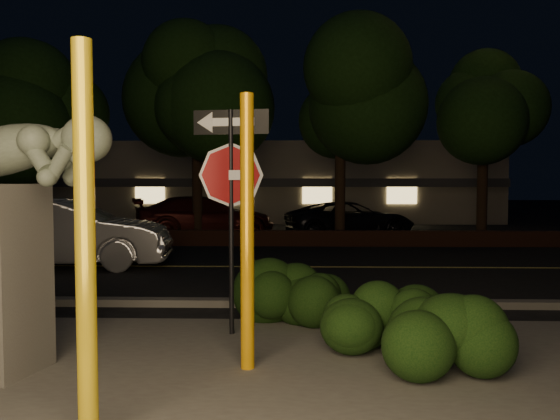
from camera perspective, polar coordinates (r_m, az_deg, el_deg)
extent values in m
plane|color=black|center=(16.12, -1.84, -4.33)|extent=(90.00, 90.00, 0.00)
cube|color=#4C4944|center=(5.45, -9.26, -19.09)|extent=(14.00, 6.00, 0.02)
cube|color=black|center=(13.15, -2.63, -5.97)|extent=(80.00, 8.00, 0.01)
cube|color=#CEBA52|center=(13.15, -2.63, -5.92)|extent=(80.00, 0.12, 0.00)
cube|color=#4C4944|center=(9.13, -4.57, -9.63)|extent=(80.00, 0.25, 0.12)
cube|color=#402014|center=(17.38, -1.58, -2.96)|extent=(40.00, 0.35, 0.50)
cube|color=black|center=(23.07, -0.79, -2.10)|extent=(40.00, 12.00, 0.01)
cube|color=gray|center=(30.97, -0.16, 2.90)|extent=(22.00, 10.00, 4.00)
cube|color=#333338|center=(25.87, -0.52, 2.88)|extent=(22.00, 0.20, 0.40)
cube|color=#FFD87F|center=(26.83, -13.43, 1.95)|extent=(1.40, 0.08, 1.20)
cube|color=#FFD87F|center=(26.08, -4.91, 1.99)|extent=(1.40, 0.08, 1.20)
cube|color=#FFD87F|center=(25.93, 3.91, 1.99)|extent=(1.40, 0.08, 1.20)
cube|color=#FFD87F|center=(26.39, 12.62, 1.94)|extent=(1.40, 0.08, 1.20)
cylinder|color=black|center=(20.97, -23.71, 2.25)|extent=(0.36, 0.36, 3.75)
ellipsoid|color=black|center=(21.23, -23.91, 11.70)|extent=(4.60, 4.60, 4.14)
cylinder|color=black|center=(19.47, -8.65, 3.17)|extent=(0.36, 0.36, 4.25)
ellipsoid|color=black|center=(19.88, -8.74, 14.62)|extent=(5.20, 5.20, 4.68)
cylinder|color=black|center=(18.82, 6.30, 2.81)|extent=(0.36, 0.36, 4.00)
ellipsoid|color=black|center=(19.16, 6.37, 13.88)|extent=(4.80, 4.80, 4.32)
cylinder|color=black|center=(20.33, 20.38, 2.52)|extent=(0.36, 0.36, 3.90)
ellipsoid|color=black|center=(20.61, 20.56, 12.26)|extent=(4.40, 4.40, 3.96)
cylinder|color=yellow|center=(4.46, -19.67, -3.49)|extent=(0.16, 0.16, 3.13)
cylinder|color=#F2A10C|center=(5.89, -3.44, -2.44)|extent=(0.15, 0.15, 2.99)
cylinder|color=black|center=(7.25, -5.12, -1.42)|extent=(0.06, 0.06, 3.00)
cube|color=white|center=(7.23, -5.14, 3.66)|extent=(0.45, 0.09, 0.13)
cube|color=black|center=(7.27, -5.17, 9.15)|extent=(1.01, 0.17, 0.32)
cube|color=white|center=(7.27, -5.17, 9.15)|extent=(0.64, 0.11, 0.13)
sphere|color=slate|center=(5.81, -19.54, 7.02)|extent=(0.47, 0.47, 0.47)
ellipsoid|color=black|center=(8.03, 1.65, -7.86)|extent=(2.16, 1.14, 1.09)
ellipsoid|color=black|center=(6.77, 10.84, -10.49)|extent=(1.67, 1.32, 0.97)
ellipsoid|color=black|center=(6.13, 17.97, -12.21)|extent=(1.36, 0.88, 0.93)
imported|color=silver|center=(13.88, -21.77, -2.32)|extent=(5.15, 2.27, 1.64)
imported|color=maroon|center=(21.92, -22.65, -0.67)|extent=(4.66, 2.92, 1.48)
imported|color=#451210|center=(20.40, -7.86, -0.69)|extent=(5.57, 3.62, 1.50)
imported|color=black|center=(20.32, 7.33, -0.97)|extent=(5.13, 3.29, 1.32)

